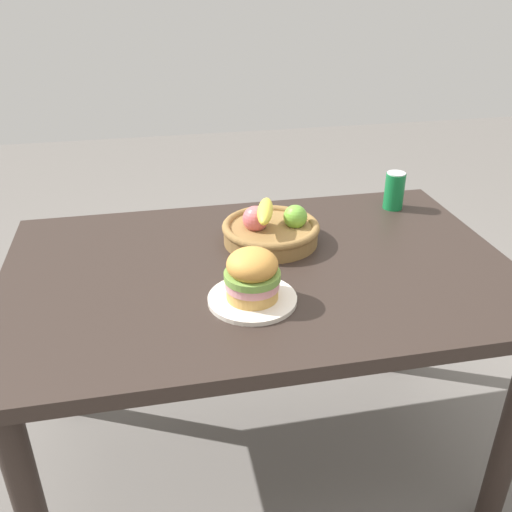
{
  "coord_description": "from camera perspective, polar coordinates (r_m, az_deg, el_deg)",
  "views": [
    {
      "loc": [
        -0.28,
        -1.32,
        1.5
      ],
      "look_at": [
        -0.02,
        -0.05,
        0.81
      ],
      "focal_mm": 39.22,
      "sensor_mm": 36.0,
      "label": 1
    }
  ],
  "objects": [
    {
      "name": "dining_table",
      "position": [
        1.6,
        0.42,
        -4.17
      ],
      "size": [
        1.4,
        0.9,
        0.75
      ],
      "color": "#2D231E",
      "rests_on": "ground_plane"
    },
    {
      "name": "plate",
      "position": [
        1.39,
        -0.37,
        -4.4
      ],
      "size": [
        0.22,
        0.22,
        0.01
      ],
      "primitive_type": "cylinder",
      "color": "silver",
      "rests_on": "dining_table"
    },
    {
      "name": "ground_plane",
      "position": [
        2.02,
        0.35,
        -19.93
      ],
      "size": [
        8.0,
        8.0,
        0.0
      ],
      "primitive_type": "plane",
      "color": "slate"
    },
    {
      "name": "fruit_basket",
      "position": [
        1.66,
        1.52,
        2.75
      ],
      "size": [
        0.29,
        0.29,
        0.14
      ],
      "color": "olive",
      "rests_on": "dining_table"
    },
    {
      "name": "sandwich",
      "position": [
        1.35,
        -0.38,
        -1.91
      ],
      "size": [
        0.14,
        0.14,
        0.13
      ],
      "color": "tan",
      "rests_on": "plate"
    },
    {
      "name": "soda_can",
      "position": [
        1.94,
        13.92,
        6.49
      ],
      "size": [
        0.07,
        0.07,
        0.13
      ],
      "color": "#147238",
      "rests_on": "dining_table"
    }
  ]
}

